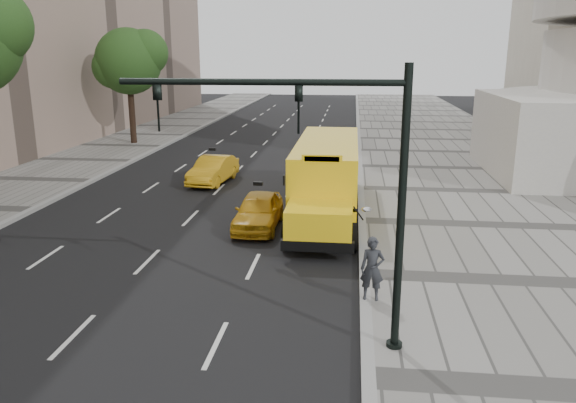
# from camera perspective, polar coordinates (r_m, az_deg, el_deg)

# --- Properties ---
(ground) EXTENTS (140.00, 140.00, 0.00)m
(ground) POSITION_cam_1_polar(r_m,az_deg,el_deg) (23.16, -7.49, -1.76)
(ground) COLOR black
(ground) RESTS_ON ground
(sidewalk_museum) EXTENTS (12.00, 140.00, 0.15)m
(sidewalk_museum) POSITION_cam_1_polar(r_m,az_deg,el_deg) (23.38, 22.40, -2.43)
(sidewalk_museum) COLOR gray
(sidewalk_museum) RESTS_ON ground
(curb_museum) EXTENTS (0.30, 140.00, 0.15)m
(curb_museum) POSITION_cam_1_polar(r_m,az_deg,el_deg) (22.47, 7.53, -2.08)
(curb_museum) COLOR gray
(curb_museum) RESTS_ON ground
(curb_far) EXTENTS (0.30, 140.00, 0.15)m
(curb_far) POSITION_cam_1_polar(r_m,az_deg,el_deg) (26.22, -24.72, -0.88)
(curb_far) COLOR gray
(curb_far) RESTS_ON ground
(tree_c) EXTENTS (5.25, 4.67, 8.31)m
(tree_c) POSITION_cam_1_polar(r_m,az_deg,el_deg) (42.63, -15.81, 13.60)
(tree_c) COLOR black
(tree_c) RESTS_ON ground
(school_bus) EXTENTS (2.96, 11.56, 3.19)m
(school_bus) POSITION_cam_1_polar(r_m,az_deg,el_deg) (23.69, 3.99, 3.12)
(school_bus) COLOR yellow
(school_bus) RESTS_ON ground
(taxi_near) EXTENTS (1.64, 4.02, 1.36)m
(taxi_near) POSITION_cam_1_polar(r_m,az_deg,el_deg) (21.65, -3.02, -0.95)
(taxi_near) COLOR gold
(taxi_near) RESTS_ON ground
(taxi_far) EXTENTS (1.97, 4.32, 1.37)m
(taxi_far) POSITION_cam_1_polar(r_m,az_deg,el_deg) (29.43, -7.61, 3.20)
(taxi_far) COLOR gold
(taxi_far) RESTS_ON ground
(pedestrian) EXTENTS (0.67, 0.47, 1.74)m
(pedestrian) POSITION_cam_1_polar(r_m,az_deg,el_deg) (15.20, 8.55, -6.77)
(pedestrian) COLOR #282A2E
(pedestrian) RESTS_ON sidewalk_museum
(traffic_signal) EXTENTS (6.18, 0.36, 6.40)m
(traffic_signal) POSITION_cam_1_polar(r_m,az_deg,el_deg) (11.91, 4.86, 2.74)
(traffic_signal) COLOR black
(traffic_signal) RESTS_ON ground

